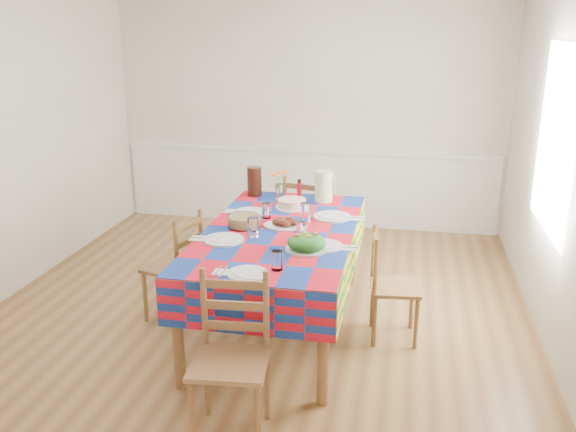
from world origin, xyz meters
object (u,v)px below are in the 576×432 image
(tea_pitcher, at_px, (254,181))
(chair_left, at_px, (177,267))
(green_pitcher, at_px, (324,186))
(chair_far, at_px, (307,221))
(chair_near, at_px, (231,359))
(dining_table, at_px, (280,241))
(meat_platter, at_px, (285,224))
(chair_right, at_px, (390,287))

(tea_pitcher, bearing_deg, chair_left, -114.44)
(green_pitcher, bearing_deg, chair_far, 114.64)
(chair_far, bearing_deg, chair_near, 104.45)
(dining_table, distance_m, meat_platter, 0.14)
(green_pitcher, distance_m, tea_pitcher, 0.65)
(chair_near, relative_size, chair_right, 1.14)
(tea_pitcher, distance_m, chair_right, 1.66)
(dining_table, height_order, meat_platter, meat_platter)
(tea_pitcher, distance_m, chair_left, 1.13)
(green_pitcher, height_order, chair_right, green_pitcher)
(dining_table, bearing_deg, meat_platter, 67.82)
(tea_pitcher, bearing_deg, chair_near, -79.25)
(chair_near, distance_m, chair_left, 1.57)
(chair_near, xyz_separation_m, chair_left, (-0.85, 1.32, -0.03))
(chair_near, bearing_deg, chair_right, 52.47)
(chair_left, height_order, chair_right, chair_left)
(tea_pitcher, xyz_separation_m, chair_left, (-0.42, -0.92, -0.51))
(dining_table, xyz_separation_m, chair_far, (-0.01, 1.34, -0.27))
(tea_pitcher, height_order, chair_near, tea_pitcher)
(dining_table, xyz_separation_m, chair_left, (-0.85, -0.01, -0.28))
(meat_platter, distance_m, chair_far, 1.33)
(tea_pitcher, xyz_separation_m, chair_far, (0.42, 0.42, -0.49))
(meat_platter, xyz_separation_m, chair_far, (-0.04, 1.27, -0.39))
(chair_left, bearing_deg, chair_right, 104.19)
(dining_table, height_order, chair_right, chair_right)
(chair_far, bearing_deg, tea_pitcher, 59.62)
(tea_pitcher, relative_size, chair_far, 0.28)
(meat_platter, bearing_deg, chair_near, -91.31)
(green_pitcher, distance_m, chair_far, 0.74)
(meat_platter, height_order, green_pitcher, green_pitcher)
(chair_far, bearing_deg, chair_left, 72.39)
(green_pitcher, bearing_deg, chair_right, -53.15)
(chair_left, distance_m, chair_right, 1.70)
(green_pitcher, relative_size, chair_far, 0.29)
(meat_platter, xyz_separation_m, chair_right, (0.82, -0.07, -0.42))
(meat_platter, bearing_deg, tea_pitcher, 118.53)
(green_pitcher, distance_m, chair_near, 2.24)
(meat_platter, distance_m, chair_right, 0.93)
(meat_platter, xyz_separation_m, green_pitcher, (0.19, 0.77, 0.11))
(chair_right, bearing_deg, green_pitcher, 30.86)
(green_pitcher, relative_size, chair_near, 0.28)
(chair_near, bearing_deg, green_pitcher, 79.42)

